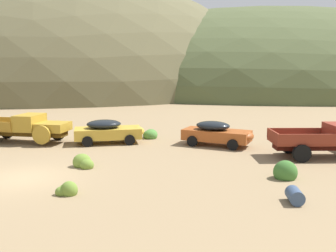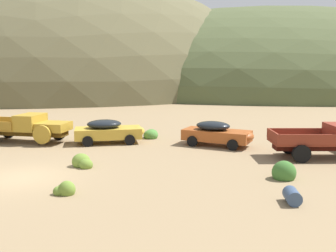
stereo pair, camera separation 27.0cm
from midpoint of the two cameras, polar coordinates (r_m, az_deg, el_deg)
name	(u,v)px [view 1 (the left image)]	position (r m, az deg, el deg)	size (l,w,h in m)	color
ground_plane	(23,178)	(18.73, -21.32, -7.32)	(300.00, 300.00, 0.00)	#937A56
hill_distant	(47,89)	(86.52, -17.83, 5.35)	(92.84, 77.62, 47.42)	brown
hill_far_left	(257,88)	(87.55, 13.09, 5.59)	(109.60, 76.89, 33.79)	#4C5633
truck_mustard	(29,127)	(26.84, -20.49, -0.21)	(6.48, 2.84, 1.89)	#593D12
car_faded_yellow	(110,131)	(25.29, -9.03, -0.73)	(4.86, 3.06, 1.57)	gold
car_oxide_orange	(218,133)	(24.31, 7.28, -1.09)	(4.75, 3.05, 1.57)	#A34C1E
oil_drum_spare	(295,196)	(15.13, 18.06, -9.94)	(0.58, 0.88, 0.56)	#384C6B
bush_back_edge	(286,173)	(18.16, 16.89, -6.75)	(1.12, 1.06, 1.08)	#3D702D
bush_between_trucks	(98,129)	(30.17, -10.68, -0.46)	(0.62, 0.54, 0.60)	#3D702D
bush_front_right	(83,163)	(19.77, -13.00, -5.42)	(1.17, 1.05, 0.86)	olive
bush_lone_scrub	(151,135)	(26.82, -2.91, -1.39)	(1.01, 1.15, 0.79)	#4C8438
bush_near_barrel	(295,133)	(29.37, 18.32, -1.00)	(0.88, 0.68, 0.66)	#5B8E42
bush_front_left	(67,190)	(15.90, -15.46, -9.31)	(0.90, 0.74, 0.71)	olive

